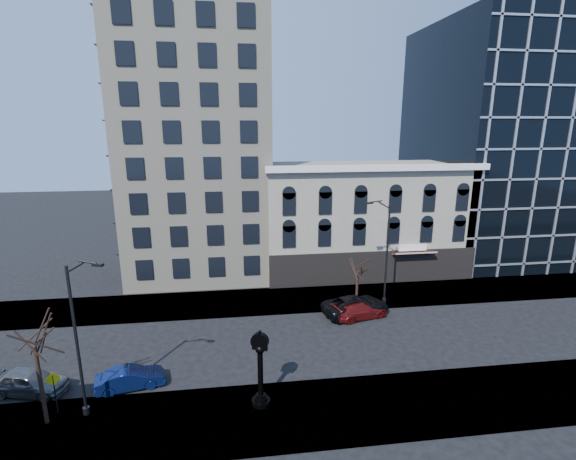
{
  "coord_description": "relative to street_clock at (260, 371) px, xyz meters",
  "views": [
    {
      "loc": [
        -2.25,
        -28.65,
        16.52
      ],
      "look_at": [
        2.0,
        4.0,
        8.0
      ],
      "focal_mm": 26.0,
      "sensor_mm": 36.0,
      "label": 1
    }
  ],
  "objects": [
    {
      "name": "victorian_row",
      "position": [
        13.07,
        22.89,
        3.67
      ],
      "size": [
        22.6,
        11.19,
        12.5
      ],
      "color": "gray",
      "rests_on": "ground"
    },
    {
      "name": "bare_tree_far",
      "position": [
        9.85,
        13.38,
        1.58
      ],
      "size": [
        2.93,
        2.93,
        5.03
      ],
      "color": "#2E1E17",
      "rests_on": "sidewalk_far"
    },
    {
      "name": "car_far_a",
      "position": [
        9.12,
        11.2,
        -1.49
      ],
      "size": [
        6.49,
        4.05,
        1.67
      ],
      "primitive_type": "imported",
      "rotation": [
        0.0,
        0.0,
        1.8
      ],
      "color": "black",
      "rests_on": "ground"
    },
    {
      "name": "sidewalk_far",
      "position": [
        1.07,
        15.0,
        -2.27
      ],
      "size": [
        160.0,
        6.0,
        0.12
      ],
      "primitive_type": "cube",
      "color": "gray",
      "rests_on": "ground"
    },
    {
      "name": "car_far_b",
      "position": [
        9.34,
        10.58,
        -1.6
      ],
      "size": [
        5.33,
        3.21,
        1.45
      ],
      "primitive_type": "imported",
      "rotation": [
        0.0,
        0.0,
        1.82
      ],
      "color": "maroon",
      "rests_on": "ground"
    },
    {
      "name": "car_near_b",
      "position": [
        -8.16,
        2.82,
        -1.63
      ],
      "size": [
        4.41,
        2.33,
        1.38
      ],
      "primitive_type": "imported",
      "rotation": [
        0.0,
        0.0,
        1.79
      ],
      "color": "#0C194C",
      "rests_on": "ground"
    },
    {
      "name": "cream_tower",
      "position": [
        -5.04,
        25.88,
        16.99
      ],
      "size": [
        15.9,
        15.4,
        42.5
      ],
      "color": "#C0B59B",
      "rests_on": "ground"
    },
    {
      "name": "sidewalk_near",
      "position": [
        1.07,
        -1.0,
        -2.27
      ],
      "size": [
        160.0,
        6.0,
        0.12
      ],
      "primitive_type": "cube",
      "color": "gray",
      "rests_on": "ground"
    },
    {
      "name": "car_near_a",
      "position": [
        -14.33,
        3.11,
        -1.52
      ],
      "size": [
        5.07,
        2.97,
        1.62
      ],
      "primitive_type": "imported",
      "rotation": [
        0.0,
        0.0,
        1.34
      ],
      "color": "#595B60",
      "rests_on": "ground"
    },
    {
      "name": "street_clock",
      "position": [
        0.0,
        0.0,
        0.0
      ],
      "size": [
        1.11,
        1.11,
        4.88
      ],
      "rotation": [
        0.0,
        0.0,
        -0.38
      ],
      "color": "black",
      "rests_on": "sidewalk_near"
    },
    {
      "name": "street_lamp_far",
      "position": [
        11.68,
        12.96,
        5.32
      ],
      "size": [
        2.58,
        0.45,
        9.97
      ],
      "rotation": [
        0.0,
        0.0,
        3.2
      ],
      "color": "black",
      "rests_on": "sidewalk_far"
    },
    {
      "name": "ground",
      "position": [
        1.07,
        7.0,
        -2.33
      ],
      "size": [
        160.0,
        160.0,
        0.0
      ],
      "primitive_type": "plane",
      "color": "black",
      "rests_on": "ground"
    },
    {
      "name": "glass_office",
      "position": [
        33.07,
        27.9,
        11.67
      ],
      "size": [
        20.0,
        20.15,
        28.0
      ],
      "color": "black",
      "rests_on": "ground"
    },
    {
      "name": "street_lamp_near",
      "position": [
        -9.44,
        0.23,
        5.06
      ],
      "size": [
        2.41,
        1.03,
        9.63
      ],
      "rotation": [
        0.0,
        0.0,
        -0.32
      ],
      "color": "black",
      "rests_on": "sidewalk_near"
    },
    {
      "name": "warning_sign",
      "position": [
        -11.78,
        0.74,
        -0.37
      ],
      "size": [
        0.83,
        0.33,
        2.67
      ],
      "rotation": [
        0.0,
        0.0,
        0.34
      ],
      "color": "black",
      "rests_on": "sidewalk_near"
    },
    {
      "name": "bare_tree_near",
      "position": [
        -12.08,
        -0.04,
        3.61
      ],
      "size": [
        4.48,
        4.48,
        7.69
      ],
      "color": "#2E1E17",
      "rests_on": "sidewalk_near"
    }
  ]
}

